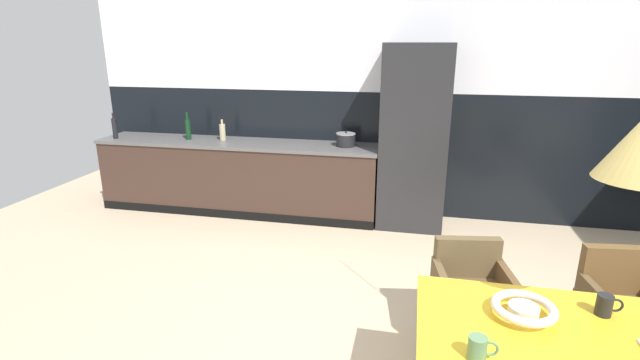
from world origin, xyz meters
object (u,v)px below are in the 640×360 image
Objects in this scene: fruit_bowl at (524,309)px; bottle_wine_green at (222,132)px; armchair_far_side at (623,293)px; bottle_spice_small at (188,128)px; refrigerator_column at (414,138)px; cooking_pot at (346,140)px; mug_glass_clear at (478,348)px; armchair_by_stool at (470,279)px; bottle_vinegar_dark at (115,128)px; dining_table at (609,344)px; mug_white_ceramic at (605,305)px.

bottle_wine_green is at bearing 133.82° from fruit_bowl.
bottle_spice_small is (-4.15, 2.13, 0.54)m from armchair_far_side.
cooking_pot is (-0.77, 0.03, -0.06)m from refrigerator_column.
bottle_spice_small is at bearing 132.63° from mug_glass_clear.
armchair_by_stool is 4.62m from bottle_vinegar_dark.
fruit_bowl is 5.13m from bottle_vinegar_dark.
cooking_pot reaches higher than dining_table.
armchair_far_side is 3.37× the size of cooking_pot.
cooking_pot is (-1.74, 3.08, 0.27)m from dining_table.
refrigerator_column reaches higher than fruit_bowl.
refrigerator_column is at bearing 109.19° from mug_white_ceramic.
armchair_by_stool is at bearing -34.15° from bottle_spice_small.
mug_glass_clear is at bearing -47.37° from bottle_spice_small.
mug_white_ceramic reaches higher than dining_table.
fruit_bowl is at bearing 169.36° from dining_table.
dining_table is 6.89× the size of bottle_wine_green.
mug_white_ceramic is 0.56× the size of cooking_pot.
dining_table is 2.32× the size of armchair_far_side.
armchair_by_stool is 5.91× the size of mug_white_ceramic.
mug_glass_clear is 4.56m from bottle_spice_small.
bottle_vinegar_dark reaches higher than fruit_bowl.
armchair_by_stool is 2.19× the size of bottle_spice_small.
mug_white_ceramic reaches higher than mug_glass_clear.
fruit_bowl is 3.31m from cooking_pot.
armchair_by_stool is at bearing 127.91° from mug_white_ceramic.
armchair_far_side is 4.34m from bottle_wine_green.
mug_glass_clear is (0.34, -3.35, -0.22)m from refrigerator_column.
fruit_bowl is at bearing -65.51° from cooking_pot.
fruit_bowl is at bearing -46.18° from bottle_wine_green.
cooking_pot is 0.67× the size of bottle_spice_small.
mug_glass_clear is at bearing -52.07° from bottle_wine_green.
fruit_bowl is at bearing 55.47° from mug_glass_clear.
mug_glass_clear is at bearing -124.53° from fruit_bowl.
mug_glass_clear is (-0.11, -1.19, 0.30)m from armchair_by_stool.
bottle_spice_small reaches higher than armchair_far_side.
bottle_vinegar_dark is (-4.64, 2.91, 0.32)m from dining_table.
fruit_bowl is 2.48× the size of mug_white_ceramic.
mug_white_ceramic is (0.55, -0.70, 0.30)m from armchair_by_stool.
refrigerator_column is 6.03× the size of bottle_spice_small.
dining_table is at bearing -10.64° from fruit_bowl.
refrigerator_column is 2.61m from armchair_far_side.
bottle_vinegar_dark is (-4.67, 2.73, 0.22)m from mug_white_ceramic.
mug_white_ceramic is at bearing 81.11° from dining_table.
bottle_spice_small is 0.94m from bottle_vinegar_dark.
armchair_far_side is 2.35× the size of bottle_vinegar_dark.
bottle_spice_small is at bearing 138.29° from fruit_bowl.
bottle_wine_green reaches higher than dining_table.
armchair_far_side is 2.24× the size of bottle_spice_small.
bottle_vinegar_dark is at bearing 149.64° from mug_white_ceramic.
armchair_far_side is at bearing 64.40° from dining_table.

